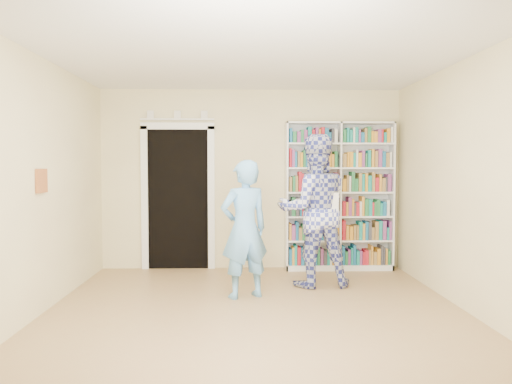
{
  "coord_description": "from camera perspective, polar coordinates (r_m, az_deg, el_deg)",
  "views": [
    {
      "loc": [
        -0.16,
        -5.05,
        1.55
      ],
      "look_at": [
        0.03,
        0.9,
        1.24
      ],
      "focal_mm": 35.0,
      "sensor_mm": 36.0,
      "label": 1
    }
  ],
  "objects": [
    {
      "name": "floor",
      "position": [
        5.29,
        0.01,
        -14.1
      ],
      "size": [
        5.0,
        5.0,
        0.0
      ],
      "primitive_type": "plane",
      "color": "#A57A50",
      "rests_on": "ground"
    },
    {
      "name": "ceiling",
      "position": [
        5.18,
        0.01,
        15.77
      ],
      "size": [
        5.0,
        5.0,
        0.0
      ],
      "primitive_type": "plane",
      "rotation": [
        3.14,
        0.0,
        0.0
      ],
      "color": "white",
      "rests_on": "wall_back"
    },
    {
      "name": "wall_back",
      "position": [
        7.56,
        -0.58,
        1.45
      ],
      "size": [
        4.5,
        0.0,
        4.5
      ],
      "primitive_type": "plane",
      "rotation": [
        1.57,
        0.0,
        0.0
      ],
      "color": "#F7EAAA",
      "rests_on": "floor"
    },
    {
      "name": "wall_left",
      "position": [
        5.47,
        -24.26,
        0.59
      ],
      "size": [
        0.0,
        5.0,
        5.0
      ],
      "primitive_type": "plane",
      "rotation": [
        1.57,
        0.0,
        1.57
      ],
      "color": "#F7EAAA",
      "rests_on": "floor"
    },
    {
      "name": "wall_right",
      "position": [
        5.6,
        23.7,
        0.65
      ],
      "size": [
        0.0,
        5.0,
        5.0
      ],
      "primitive_type": "plane",
      "rotation": [
        1.57,
        0.0,
        -1.57
      ],
      "color": "#F7EAAA",
      "rests_on": "floor"
    },
    {
      "name": "bookshelf",
      "position": [
        7.55,
        9.48,
        -0.4
      ],
      "size": [
        1.6,
        0.3,
        2.2
      ],
      "rotation": [
        0.0,
        0.0,
        0.32
      ],
      "color": "white",
      "rests_on": "floor"
    },
    {
      "name": "doorway",
      "position": [
        7.6,
        -8.9,
        0.13
      ],
      "size": [
        1.1,
        0.08,
        2.43
      ],
      "color": "black",
      "rests_on": "floor"
    },
    {
      "name": "wall_art",
      "position": [
        5.65,
        -23.31,
        1.19
      ],
      "size": [
        0.03,
        0.25,
        0.25
      ],
      "primitive_type": "cube",
      "color": "brown",
      "rests_on": "wall_left"
    },
    {
      "name": "man_blue",
      "position": [
        5.88,
        -1.34,
        -4.26
      ],
      "size": [
        0.7,
        0.59,
        1.62
      ],
      "primitive_type": "imported",
      "rotation": [
        0.0,
        0.0,
        3.56
      ],
      "color": "#67ABE6",
      "rests_on": "floor"
    },
    {
      "name": "man_plaid",
      "position": [
        6.47,
        6.65,
        -2.12
      ],
      "size": [
        1.01,
        0.82,
        1.96
      ],
      "primitive_type": "imported",
      "rotation": [
        0.0,
        0.0,
        3.22
      ],
      "color": "#333C9D",
      "rests_on": "floor"
    },
    {
      "name": "paper_sheet",
      "position": [
        6.3,
        8.43,
        -1.52
      ],
      "size": [
        0.22,
        0.01,
        0.31
      ],
      "primitive_type": "cube",
      "rotation": [
        0.0,
        0.0,
        0.03
      ],
      "color": "white",
      "rests_on": "man_plaid"
    }
  ]
}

